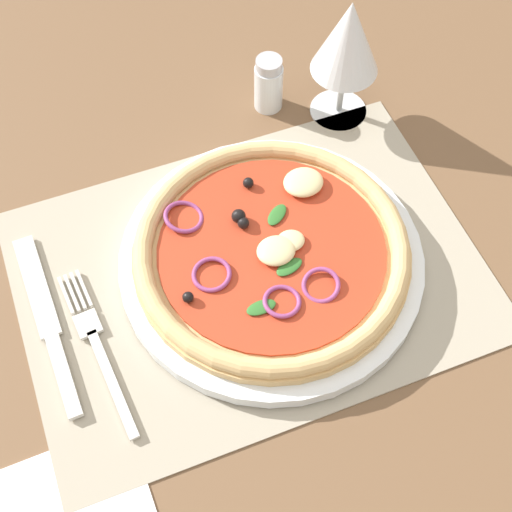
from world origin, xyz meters
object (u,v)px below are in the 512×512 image
knife (47,320)px  pepper_shaker (269,84)px  plate (270,257)px  wine_glass (348,40)px  fork (95,342)px  pizza (270,247)px

knife → pepper_shaker: (29.49, 18.39, 2.60)cm
plate → wine_glass: bearing=47.4°
plate → fork: 18.29cm
wine_glass → pepper_shaker: size_ratio=2.22×
wine_glass → fork: bearing=-150.7°
pizza → wine_glass: size_ratio=1.79×
fork → wine_glass: 38.93cm
fork → pepper_shaker: (25.83, 22.16, 2.63)cm
fork → knife: size_ratio=0.90×
knife → pizza: bearing=-95.4°
plate → fork: (-18.12, -2.40, -0.52)cm
wine_glass → pepper_shaker: bearing=152.2°
pizza → pepper_shaker: pepper_shaker is taller
knife → wine_glass: 40.55cm
pizza → pepper_shaker: size_ratio=3.97×
fork → knife: 5.25cm
wine_glass → pepper_shaker: 10.64cm
pizza → wine_glass: (14.76, 16.01, 7.34)cm
pizza → wine_glass: 22.98cm
pepper_shaker → wine_glass: bearing=-27.8°
knife → wine_glass: size_ratio=1.35×
pizza → wine_glass: bearing=47.3°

